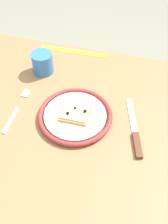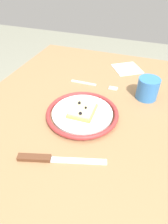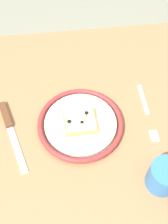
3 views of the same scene
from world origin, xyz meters
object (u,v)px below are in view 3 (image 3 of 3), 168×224
object	(u,v)px
pizza_slice_near	(80,121)
fork	(147,112)
plate	(80,124)
knife	(9,124)
cup	(164,176)
dining_table	(95,137)

from	to	relation	value
pizza_slice_near	fork	size ratio (longest dim) A/B	0.47
plate	knife	world-z (taller)	plate
plate	fork	world-z (taller)	plate
knife	cup	world-z (taller)	cup
pizza_slice_near	knife	bearing A→B (deg)	-7.94
cup	pizza_slice_near	bearing A→B (deg)	-46.23
plate	fork	xyz separation A→B (m)	(-0.20, -0.02, -0.01)
plate	knife	size ratio (longest dim) A/B	1.04
pizza_slice_near	dining_table	bearing A→B (deg)	-160.18
fork	pizza_slice_near	bearing A→B (deg)	5.81
fork	plate	bearing A→B (deg)	5.65
pizza_slice_near	knife	distance (m)	0.21
cup	dining_table	bearing A→B (deg)	-57.25
dining_table	cup	bearing A→B (deg)	122.75
dining_table	plate	size ratio (longest dim) A/B	4.10
dining_table	cup	distance (m)	0.29
dining_table	fork	size ratio (longest dim) A/B	4.99
fork	dining_table	bearing A→B (deg)	1.07
fork	cup	xyz separation A→B (m)	(0.02, 0.21, 0.04)
knife	cup	distance (m)	0.45
dining_table	plate	bearing A→B (deg)	19.38
dining_table	pizza_slice_near	bearing A→B (deg)	19.82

